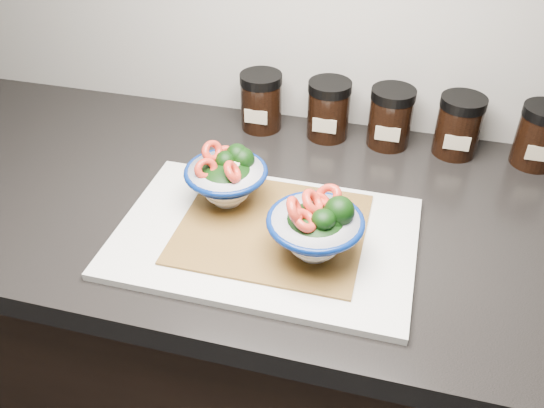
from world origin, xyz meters
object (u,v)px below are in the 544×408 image
(bowl_right, at_px, (316,229))
(spice_jar_b, at_px, (329,110))
(spice_jar_d, at_px, (459,126))
(cutting_board, at_px, (265,237))
(bowl_left, at_px, (227,178))
(spice_jar_e, at_px, (540,136))
(spice_jar_a, at_px, (261,101))
(spice_jar_c, at_px, (390,117))

(bowl_right, bearing_deg, spice_jar_b, 97.62)
(spice_jar_d, bearing_deg, bowl_right, -118.15)
(cutting_board, xyz_separation_m, bowl_right, (0.08, -0.03, 0.05))
(bowl_left, xyz_separation_m, spice_jar_e, (0.49, 0.27, -0.00))
(spice_jar_b, bearing_deg, bowl_right, -82.38)
(bowl_right, relative_size, spice_jar_d, 1.23)
(cutting_board, relative_size, spice_jar_d, 3.98)
(spice_jar_a, distance_m, spice_jar_e, 0.51)
(bowl_left, bearing_deg, spice_jar_b, 67.07)
(bowl_right, height_order, spice_jar_c, bowl_right)
(cutting_board, xyz_separation_m, bowl_left, (-0.08, 0.06, 0.05))
(cutting_board, height_order, spice_jar_b, spice_jar_b)
(cutting_board, xyz_separation_m, spice_jar_a, (-0.10, 0.33, 0.05))
(spice_jar_c, xyz_separation_m, spice_jar_d, (0.12, 0.00, 0.00))
(spice_jar_c, height_order, spice_jar_d, same)
(bowl_left, xyz_separation_m, bowl_right, (0.16, -0.09, 0.00))
(spice_jar_c, height_order, spice_jar_e, same)
(spice_jar_a, relative_size, spice_jar_d, 1.00)
(bowl_right, height_order, spice_jar_e, bowl_right)
(bowl_right, distance_m, spice_jar_a, 0.40)
(cutting_board, relative_size, spice_jar_b, 3.98)
(spice_jar_a, xyz_separation_m, spice_jar_c, (0.25, 0.00, 0.00))
(cutting_board, xyz_separation_m, spice_jar_b, (0.03, 0.33, 0.05))
(cutting_board, bearing_deg, spice_jar_b, 84.23)
(spice_jar_b, height_order, spice_jar_e, same)
(bowl_right, xyz_separation_m, spice_jar_e, (0.33, 0.36, -0.00))
(spice_jar_a, bearing_deg, cutting_board, -73.33)
(spice_jar_b, height_order, spice_jar_d, same)
(bowl_left, xyz_separation_m, spice_jar_d, (0.35, 0.27, -0.00))
(bowl_right, xyz_separation_m, spice_jar_a, (-0.18, 0.36, -0.00))
(spice_jar_a, distance_m, spice_jar_d, 0.37)
(bowl_left, height_order, bowl_right, bowl_right)
(spice_jar_c, xyz_separation_m, spice_jar_e, (0.26, 0.00, 0.00))
(bowl_left, height_order, spice_jar_e, bowl_left)
(spice_jar_a, xyz_separation_m, spice_jar_b, (0.13, 0.00, 0.00))
(bowl_left, xyz_separation_m, spice_jar_b, (0.11, 0.27, -0.00))
(spice_jar_e, bearing_deg, cutting_board, -141.12)
(spice_jar_a, distance_m, spice_jar_b, 0.13)
(spice_jar_a, height_order, spice_jar_e, same)
(bowl_left, height_order, spice_jar_b, bowl_left)
(bowl_right, distance_m, spice_jar_d, 0.41)
(spice_jar_b, xyz_separation_m, spice_jar_c, (0.12, 0.00, 0.00))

